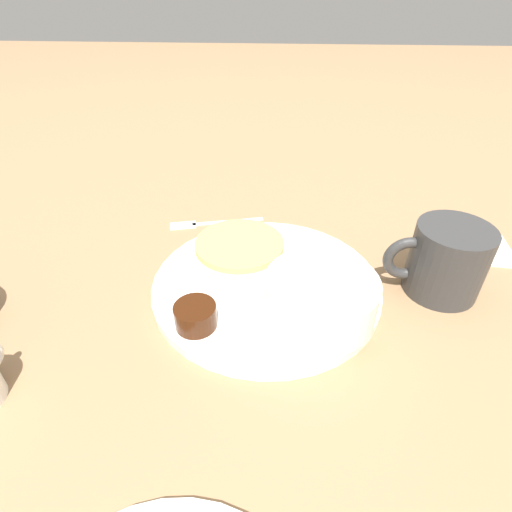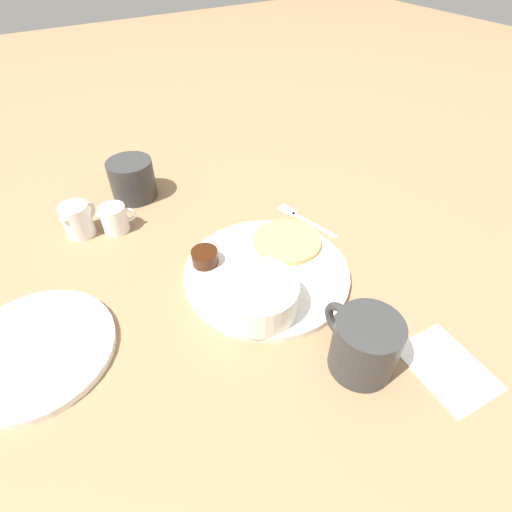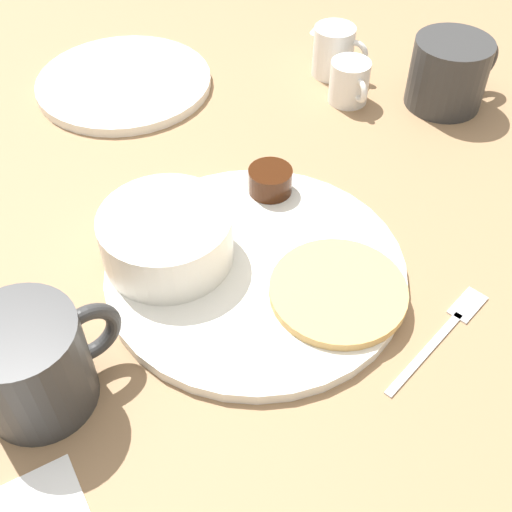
{
  "view_description": "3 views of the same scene",
  "coord_description": "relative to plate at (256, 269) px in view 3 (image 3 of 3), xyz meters",
  "views": [
    {
      "loc": [
        0.01,
        -0.38,
        0.33
      ],
      "look_at": [
        -0.01,
        0.01,
        0.04
      ],
      "focal_mm": 28.0,
      "sensor_mm": 36.0,
      "label": 1
    },
    {
      "loc": [
        0.4,
        -0.27,
        0.49
      ],
      "look_at": [
        -0.01,
        -0.02,
        0.05
      ],
      "focal_mm": 28.0,
      "sensor_mm": 36.0,
      "label": 2
    },
    {
      "loc": [
        0.23,
        0.34,
        0.45
      ],
      "look_at": [
        0.01,
        0.02,
        0.05
      ],
      "focal_mm": 45.0,
      "sensor_mm": 36.0,
      "label": 3
    }
  ],
  "objects": [
    {
      "name": "butter_ramekin",
      "position": [
        0.07,
        -0.08,
        0.02
      ],
      "size": [
        0.05,
        0.05,
        0.04
      ],
      "color": "white",
      "rests_on": "plate"
    },
    {
      "name": "coffee_mug",
      "position": [
        0.21,
        0.01,
        0.04
      ],
      "size": [
        0.12,
        0.09,
        0.09
      ],
      "color": "#333333",
      "rests_on": "ground_plane"
    },
    {
      "name": "bowl",
      "position": [
        0.06,
        -0.06,
        0.03
      ],
      "size": [
        0.12,
        0.12,
        0.05
      ],
      "color": "white",
      "rests_on": "plate"
    },
    {
      "name": "syrup_cup",
      "position": [
        -0.07,
        -0.08,
        0.02
      ],
      "size": [
        0.05,
        0.05,
        0.03
      ],
      "color": "#38190A",
      "rests_on": "plate"
    },
    {
      "name": "creamer_pitcher_far",
      "position": [
        -0.29,
        -0.24,
        0.03
      ],
      "size": [
        0.05,
        0.07,
        0.07
      ],
      "color": "white",
      "rests_on": "ground_plane"
    },
    {
      "name": "pancake_stack",
      "position": [
        -0.04,
        0.07,
        0.01
      ],
      "size": [
        0.12,
        0.12,
        0.01
      ],
      "color": "tan",
      "rests_on": "plate"
    },
    {
      "name": "creamer_pitcher_near",
      "position": [
        -0.26,
        -0.18,
        0.02
      ],
      "size": [
        0.05,
        0.07,
        0.05
      ],
      "color": "white",
      "rests_on": "ground_plane"
    },
    {
      "name": "far_plate",
      "position": [
        -0.04,
        -0.37,
        0.0
      ],
      "size": [
        0.22,
        0.22,
        0.01
      ],
      "color": "white",
      "rests_on": "ground_plane"
    },
    {
      "name": "second_mug",
      "position": [
        -0.36,
        -0.11,
        0.04
      ],
      "size": [
        0.13,
        0.09,
        0.08
      ],
      "color": "#333333",
      "rests_on": "ground_plane"
    },
    {
      "name": "plate",
      "position": [
        0.0,
        0.0,
        0.0
      ],
      "size": [
        0.28,
        0.28,
        0.01
      ],
      "color": "white",
      "rests_on": "ground_plane"
    },
    {
      "name": "fork",
      "position": [
        -0.1,
        0.15,
        -0.0
      ],
      "size": [
        0.15,
        0.05,
        0.0
      ],
      "color": "silver",
      "rests_on": "ground_plane"
    },
    {
      "name": "ground_plane",
      "position": [
        0.0,
        0.0,
        -0.01
      ],
      "size": [
        4.0,
        4.0,
        0.0
      ],
      "primitive_type": "plane",
      "color": "#93704C"
    }
  ]
}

